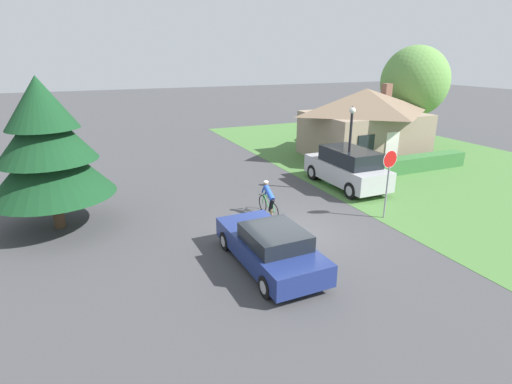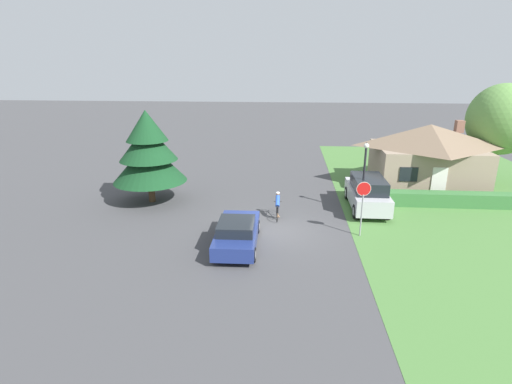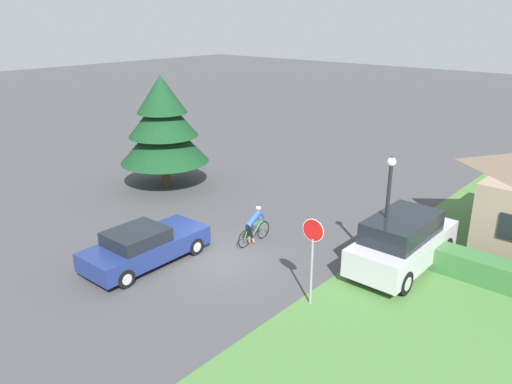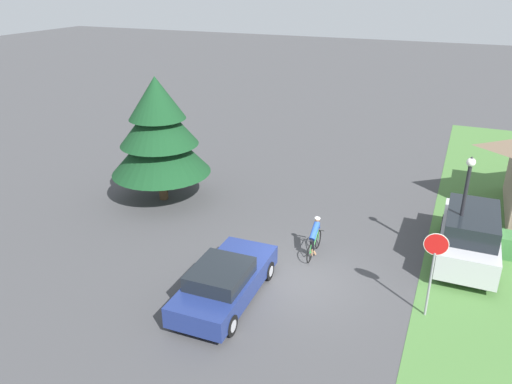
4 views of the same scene
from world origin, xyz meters
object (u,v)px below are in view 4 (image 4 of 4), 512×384
Objects in this scene: stop_sign at (434,259)px; conifer_tall_near at (159,133)px; parked_suv_right at (470,235)px; street_lamp at (464,199)px; cyclist at (314,238)px; sedan_left_lane at (225,282)px.

conifer_tall_near is (-11.82, 4.21, 1.18)m from stop_sign.
street_lamp is (-0.39, -0.59, 1.56)m from parked_suv_right.
stop_sign is at bearing -19.59° from conifer_tall_near.
parked_suv_right reaches higher than cyclist.
cyclist is (1.74, 3.75, 0.03)m from sedan_left_lane.
parked_suv_right is at bearing -1.25° from conifer_tall_near.
conifer_tall_near reaches higher than stop_sign.
cyclist reaches higher than sedan_left_lane.
parked_suv_right is 1.19× the size of street_lamp.
cyclist is 0.65× the size of stop_sign.
cyclist is at bearing -31.00° from stop_sign.
cyclist is 0.44× the size of street_lamp.
street_lamp reaches higher than cyclist.
parked_suv_right is (5.10, 1.82, 0.27)m from cyclist.
parked_suv_right is 1.71m from street_lamp.
parked_suv_right is 0.87× the size of conifer_tall_near.
parked_suv_right is (6.84, 5.56, 0.30)m from sedan_left_lane.
stop_sign is at bearing -117.68° from cyclist.
conifer_tall_near is at bearing 44.52° from sedan_left_lane.
street_lamp is 12.47m from conifer_tall_near.
conifer_tall_near is at bearing 176.01° from street_lamp.
stop_sign reaches higher than parked_suv_right.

